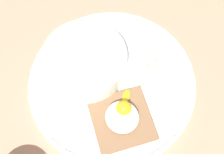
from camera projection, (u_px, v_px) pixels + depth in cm
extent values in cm
cube|color=#9E765D|center=(112.00, 86.00, 58.97)|extent=(120.00, 120.00, 2.00)
cylinder|color=white|center=(112.00, 83.00, 57.61)|extent=(30.70, 30.70, 1.00)
torus|color=white|center=(112.00, 81.00, 56.88)|extent=(30.50, 30.50, 0.60)
cylinder|color=white|center=(85.00, 62.00, 55.83)|extent=(14.72, 14.72, 5.31)
torus|color=white|center=(84.00, 55.00, 53.42)|extent=(14.92, 14.92, 0.60)
cylinder|color=#BB5F7A|center=(86.00, 64.00, 56.31)|extent=(13.32, 13.32, 3.87)
ellipsoid|color=#BB5F7A|center=(85.00, 59.00, 54.73)|extent=(12.65, 12.65, 1.20)
ellipsoid|color=tan|center=(99.00, 78.00, 52.93)|extent=(1.27, 0.87, 0.52)
ellipsoid|color=#9A6744|center=(110.00, 56.00, 54.58)|extent=(1.97, 1.51, 0.75)
ellipsoid|color=#9A6C45|center=(90.00, 69.00, 53.56)|extent=(1.72, 1.61, 0.62)
ellipsoid|color=tan|center=(86.00, 68.00, 53.56)|extent=(1.71, 2.17, 0.82)
cube|color=brown|center=(122.00, 119.00, 53.15)|extent=(12.77, 12.77, 0.30)
cube|color=#A07450|center=(122.00, 120.00, 53.53)|extent=(12.52, 12.52, 1.03)
ellipsoid|color=white|center=(122.00, 117.00, 51.93)|extent=(5.75, 5.62, 2.50)
sphere|color=yellow|center=(124.00, 109.00, 51.69)|extent=(2.73, 2.73, 2.73)
ellipsoid|color=yellow|center=(127.00, 96.00, 54.63)|extent=(2.75, 2.88, 0.36)
cylinder|color=#F0EDBD|center=(149.00, 80.00, 56.45)|extent=(3.41, 3.30, 1.68)
cylinder|color=#BBB993|center=(149.00, 78.00, 55.82)|extent=(0.60, 0.59, 0.17)
cylinder|color=beige|center=(141.00, 59.00, 58.44)|extent=(4.00, 3.95, 1.37)
cylinder|color=#B8AD8F|center=(142.00, 57.00, 57.94)|extent=(0.71, 0.71, 0.17)
cylinder|color=beige|center=(157.00, 69.00, 57.42)|extent=(3.13, 2.97, 1.74)
cylinder|color=#B4B484|center=(157.00, 67.00, 56.83)|extent=(0.55, 0.53, 0.20)
cylinder|color=#F6E9BD|center=(156.00, 54.00, 58.90)|extent=(3.35, 3.45, 1.50)
cylinder|color=#C0B593|center=(156.00, 52.00, 58.46)|extent=(0.60, 0.61, 0.21)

